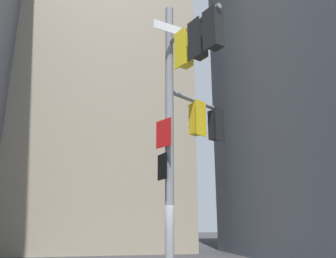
% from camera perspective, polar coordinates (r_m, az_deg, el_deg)
% --- Properties ---
extents(building_mid_block, '(15.90, 15.90, 44.69)m').
position_cam_1_polar(building_mid_block, '(36.66, -12.15, 18.17)').
color(building_mid_block, tan).
rests_on(building_mid_block, ground).
extents(signal_pole_assembly, '(2.73, 3.62, 8.65)m').
position_cam_1_polar(signal_pole_assembly, '(9.56, 3.43, 4.11)').
color(signal_pole_assembly, gray).
rests_on(signal_pole_assembly, ground).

